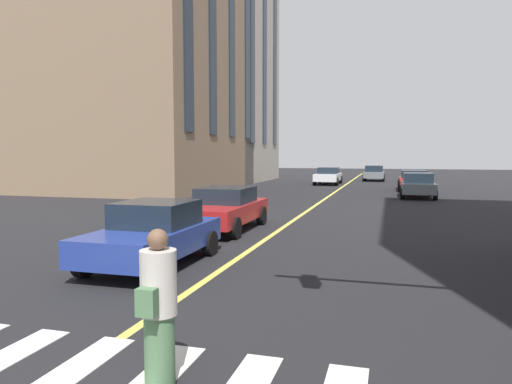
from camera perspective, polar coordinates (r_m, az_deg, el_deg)
lane_centre_line at (r=21.31m, az=6.64°, el=-2.01°), size 80.00×0.16×0.01m
crosswalk_marking at (r=5.89m, az=-22.76°, el=-20.27°), size 2.40×6.45×0.01m
car_red_parked_a at (r=33.19m, az=18.50°, el=1.36°), size 4.40×1.95×1.37m
car_white_trailing at (r=38.51m, az=8.73°, el=1.97°), size 4.40×1.95×1.37m
car_red_oncoming at (r=15.25m, az=-3.86°, el=-1.97°), size 4.40×1.95×1.37m
car_blue_mid at (r=10.67m, az=-12.31°, el=-4.94°), size 3.90×1.89×1.40m
car_grey_near at (r=44.43m, az=14.10°, el=2.22°), size 3.90×1.89×1.40m
car_grey_far at (r=27.94m, az=18.97°, el=0.78°), size 3.90×1.89×1.40m
pedestrian_near at (r=5.12m, az=-11.70°, el=-13.76°), size 0.50×0.38×1.69m
building_left_near at (r=45.01m, az=-6.00°, el=16.83°), size 11.49×11.00×23.97m
building_left_far at (r=36.38m, az=-14.76°, el=21.56°), size 14.87×13.39×26.28m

